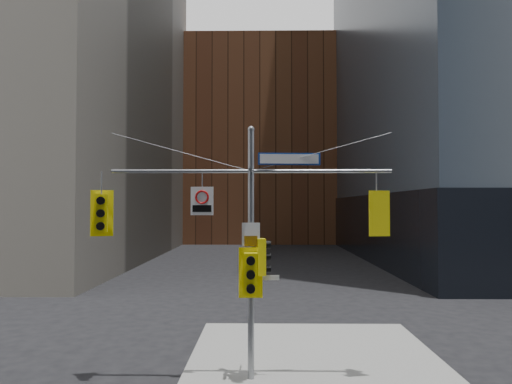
{
  "coord_description": "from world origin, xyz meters",
  "views": [
    {
      "loc": [
        0.32,
        -10.97,
        5.01
      ],
      "look_at": [
        0.14,
        2.0,
        5.41
      ],
      "focal_mm": 32.0,
      "sensor_mm": 36.0,
      "label": 1
    }
  ],
  "objects_px": {
    "traffic_light_east_arm": "(377,213)",
    "traffic_light_pole_side": "(262,257)",
    "traffic_light_west_arm": "(101,213)",
    "traffic_light_pole_front": "(251,274)",
    "regulatory_sign_arm": "(202,200)",
    "signal_assembly": "(251,227)",
    "street_sign_blade": "(289,159)"
  },
  "relations": [
    {
      "from": "traffic_light_east_arm",
      "to": "traffic_light_pole_side",
      "type": "xyz_separation_m",
      "value": [
        -3.24,
        0.01,
        -1.24
      ]
    },
    {
      "from": "traffic_light_west_arm",
      "to": "traffic_light_east_arm",
      "type": "bearing_deg",
      "value": -14.26
    },
    {
      "from": "traffic_light_pole_side",
      "to": "traffic_light_pole_front",
      "type": "distance_m",
      "value": 0.61
    },
    {
      "from": "traffic_light_east_arm",
      "to": "traffic_light_pole_side",
      "type": "bearing_deg",
      "value": -10.75
    },
    {
      "from": "traffic_light_east_arm",
      "to": "regulatory_sign_arm",
      "type": "relative_size",
      "value": 1.57
    },
    {
      "from": "signal_assembly",
      "to": "traffic_light_pole_front",
      "type": "distance_m",
      "value": 1.31
    },
    {
      "from": "traffic_light_pole_side",
      "to": "traffic_light_pole_front",
      "type": "height_order",
      "value": "traffic_light_pole_side"
    },
    {
      "from": "traffic_light_east_arm",
      "to": "signal_assembly",
      "type": "bearing_deg",
      "value": -10.47
    },
    {
      "from": "regulatory_sign_arm",
      "to": "street_sign_blade",
      "type": "bearing_deg",
      "value": 3.09
    },
    {
      "from": "signal_assembly",
      "to": "traffic_light_pole_front",
      "type": "bearing_deg",
      "value": -90.05
    },
    {
      "from": "traffic_light_west_arm",
      "to": "traffic_light_pole_front",
      "type": "xyz_separation_m",
      "value": [
        4.29,
        -0.28,
        -1.67
      ]
    },
    {
      "from": "traffic_light_east_arm",
      "to": "traffic_light_west_arm",
      "type": "bearing_deg",
      "value": -10.58
    },
    {
      "from": "traffic_light_west_arm",
      "to": "traffic_light_pole_front",
      "type": "relative_size",
      "value": 0.95
    },
    {
      "from": "traffic_light_east_arm",
      "to": "traffic_light_pole_side",
      "type": "distance_m",
      "value": 3.47
    },
    {
      "from": "street_sign_blade",
      "to": "regulatory_sign_arm",
      "type": "height_order",
      "value": "street_sign_blade"
    },
    {
      "from": "signal_assembly",
      "to": "traffic_light_west_arm",
      "type": "distance_m",
      "value": 4.3
    },
    {
      "from": "traffic_light_west_arm",
      "to": "traffic_light_pole_side",
      "type": "distance_m",
      "value": 4.77
    },
    {
      "from": "traffic_light_west_arm",
      "to": "traffic_light_pole_side",
      "type": "height_order",
      "value": "traffic_light_west_arm"
    },
    {
      "from": "traffic_light_west_arm",
      "to": "street_sign_blade",
      "type": "xyz_separation_m",
      "value": [
        5.38,
        -0.01,
        1.55
      ]
    },
    {
      "from": "traffic_light_pole_side",
      "to": "street_sign_blade",
      "type": "bearing_deg",
      "value": -102.83
    },
    {
      "from": "street_sign_blade",
      "to": "traffic_light_west_arm",
      "type": "bearing_deg",
      "value": 175.25
    },
    {
      "from": "regulatory_sign_arm",
      "to": "traffic_light_west_arm",
      "type": "bearing_deg",
      "value": -178.11
    },
    {
      "from": "signal_assembly",
      "to": "street_sign_blade",
      "type": "distance_m",
      "value": 2.22
    },
    {
      "from": "street_sign_blade",
      "to": "traffic_light_pole_front",
      "type": "bearing_deg",
      "value": -170.82
    },
    {
      "from": "regulatory_sign_arm",
      "to": "traffic_light_pole_front",
      "type": "bearing_deg",
      "value": -7.44
    },
    {
      "from": "street_sign_blade",
      "to": "regulatory_sign_arm",
      "type": "xyz_separation_m",
      "value": [
        -2.49,
        -0.02,
        -1.17
      ]
    },
    {
      "from": "traffic_light_east_arm",
      "to": "traffic_light_pole_front",
      "type": "bearing_deg",
      "value": -6.2
    },
    {
      "from": "street_sign_blade",
      "to": "regulatory_sign_arm",
      "type": "bearing_deg",
      "value": 175.9
    },
    {
      "from": "signal_assembly",
      "to": "street_sign_blade",
      "type": "xyz_separation_m",
      "value": [
        1.09,
        0.0,
        1.93
      ]
    },
    {
      "from": "traffic_light_east_arm",
      "to": "traffic_light_pole_front",
      "type": "height_order",
      "value": "traffic_light_east_arm"
    },
    {
      "from": "traffic_light_west_arm",
      "to": "traffic_light_pole_front",
      "type": "height_order",
      "value": "traffic_light_west_arm"
    },
    {
      "from": "traffic_light_pole_side",
      "to": "traffic_light_east_arm",
      "type": "bearing_deg",
      "value": -102.15
    }
  ]
}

